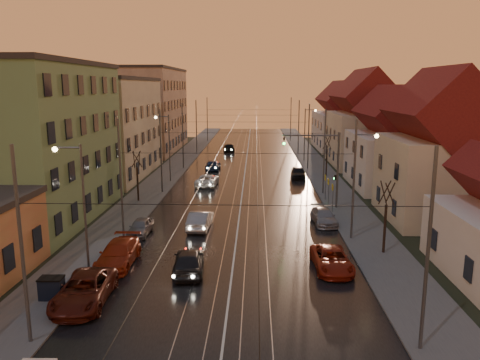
# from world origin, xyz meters

# --- Properties ---
(ground) EXTENTS (160.00, 160.00, 0.00)m
(ground) POSITION_xyz_m (0.00, 0.00, 0.00)
(ground) COLOR black
(ground) RESTS_ON ground
(road) EXTENTS (16.00, 120.00, 0.04)m
(road) POSITION_xyz_m (0.00, 40.00, 0.02)
(road) COLOR black
(road) RESTS_ON ground
(sidewalk_left) EXTENTS (4.00, 120.00, 0.15)m
(sidewalk_left) POSITION_xyz_m (-10.00, 40.00, 0.07)
(sidewalk_left) COLOR #4C4C4C
(sidewalk_left) RESTS_ON ground
(sidewalk_right) EXTENTS (4.00, 120.00, 0.15)m
(sidewalk_right) POSITION_xyz_m (10.00, 40.00, 0.07)
(sidewalk_right) COLOR #4C4C4C
(sidewalk_right) RESTS_ON ground
(tram_rail_0) EXTENTS (0.06, 120.00, 0.03)m
(tram_rail_0) POSITION_xyz_m (-2.20, 40.00, 0.06)
(tram_rail_0) COLOR gray
(tram_rail_0) RESTS_ON road
(tram_rail_1) EXTENTS (0.06, 120.00, 0.03)m
(tram_rail_1) POSITION_xyz_m (-0.77, 40.00, 0.06)
(tram_rail_1) COLOR gray
(tram_rail_1) RESTS_ON road
(tram_rail_2) EXTENTS (0.06, 120.00, 0.03)m
(tram_rail_2) POSITION_xyz_m (0.77, 40.00, 0.06)
(tram_rail_2) COLOR gray
(tram_rail_2) RESTS_ON road
(tram_rail_3) EXTENTS (0.06, 120.00, 0.03)m
(tram_rail_3) POSITION_xyz_m (2.20, 40.00, 0.06)
(tram_rail_3) COLOR gray
(tram_rail_3) RESTS_ON road
(apartment_left_1) EXTENTS (10.00, 18.00, 13.00)m
(apartment_left_1) POSITION_xyz_m (-17.50, 14.00, 6.50)
(apartment_left_1) COLOR #638655
(apartment_left_1) RESTS_ON ground
(apartment_left_2) EXTENTS (10.00, 20.00, 12.00)m
(apartment_left_2) POSITION_xyz_m (-17.50, 34.00, 6.00)
(apartment_left_2) COLOR tan
(apartment_left_2) RESTS_ON ground
(apartment_left_3) EXTENTS (10.00, 24.00, 14.00)m
(apartment_left_3) POSITION_xyz_m (-17.50, 58.00, 7.00)
(apartment_left_3) COLOR #8E705B
(apartment_left_3) RESTS_ON ground
(house_right_1) EXTENTS (8.67, 10.20, 10.80)m
(house_right_1) POSITION_xyz_m (17.00, 15.00, 5.45)
(house_right_1) COLOR beige
(house_right_1) RESTS_ON ground
(house_right_2) EXTENTS (9.18, 12.24, 9.20)m
(house_right_2) POSITION_xyz_m (17.00, 28.00, 4.64)
(house_right_2) COLOR silver
(house_right_2) RESTS_ON ground
(house_right_3) EXTENTS (9.18, 14.28, 11.50)m
(house_right_3) POSITION_xyz_m (17.00, 43.00, 5.80)
(house_right_3) COLOR beige
(house_right_3) RESTS_ON ground
(house_right_4) EXTENTS (9.18, 16.32, 10.00)m
(house_right_4) POSITION_xyz_m (17.00, 61.00, 5.05)
(house_right_4) COLOR silver
(house_right_4) RESTS_ON ground
(catenary_pole_l_0) EXTENTS (0.16, 0.16, 9.00)m
(catenary_pole_l_0) POSITION_xyz_m (-8.60, -6.00, 4.50)
(catenary_pole_l_0) COLOR #595B60
(catenary_pole_l_0) RESTS_ON ground
(catenary_pole_r_0) EXTENTS (0.16, 0.16, 9.00)m
(catenary_pole_r_0) POSITION_xyz_m (8.60, -6.00, 4.50)
(catenary_pole_r_0) COLOR #595B60
(catenary_pole_r_0) RESTS_ON ground
(catenary_pole_l_1) EXTENTS (0.16, 0.16, 9.00)m
(catenary_pole_l_1) POSITION_xyz_m (-8.60, 9.00, 4.50)
(catenary_pole_l_1) COLOR #595B60
(catenary_pole_l_1) RESTS_ON ground
(catenary_pole_r_1) EXTENTS (0.16, 0.16, 9.00)m
(catenary_pole_r_1) POSITION_xyz_m (8.60, 9.00, 4.50)
(catenary_pole_r_1) COLOR #595B60
(catenary_pole_r_1) RESTS_ON ground
(catenary_pole_l_2) EXTENTS (0.16, 0.16, 9.00)m
(catenary_pole_l_2) POSITION_xyz_m (-8.60, 24.00, 4.50)
(catenary_pole_l_2) COLOR #595B60
(catenary_pole_l_2) RESTS_ON ground
(catenary_pole_r_2) EXTENTS (0.16, 0.16, 9.00)m
(catenary_pole_r_2) POSITION_xyz_m (8.60, 24.00, 4.50)
(catenary_pole_r_2) COLOR #595B60
(catenary_pole_r_2) RESTS_ON ground
(catenary_pole_l_3) EXTENTS (0.16, 0.16, 9.00)m
(catenary_pole_l_3) POSITION_xyz_m (-8.60, 39.00, 4.50)
(catenary_pole_l_3) COLOR #595B60
(catenary_pole_l_3) RESTS_ON ground
(catenary_pole_r_3) EXTENTS (0.16, 0.16, 9.00)m
(catenary_pole_r_3) POSITION_xyz_m (8.60, 39.00, 4.50)
(catenary_pole_r_3) COLOR #595B60
(catenary_pole_r_3) RESTS_ON ground
(catenary_pole_l_4) EXTENTS (0.16, 0.16, 9.00)m
(catenary_pole_l_4) POSITION_xyz_m (-8.60, 54.00, 4.50)
(catenary_pole_l_4) COLOR #595B60
(catenary_pole_l_4) RESTS_ON ground
(catenary_pole_r_4) EXTENTS (0.16, 0.16, 9.00)m
(catenary_pole_r_4) POSITION_xyz_m (8.60, 54.00, 4.50)
(catenary_pole_r_4) COLOR #595B60
(catenary_pole_r_4) RESTS_ON ground
(catenary_pole_l_5) EXTENTS (0.16, 0.16, 9.00)m
(catenary_pole_l_5) POSITION_xyz_m (-8.60, 72.00, 4.50)
(catenary_pole_l_5) COLOR #595B60
(catenary_pole_l_5) RESTS_ON ground
(catenary_pole_r_5) EXTENTS (0.16, 0.16, 9.00)m
(catenary_pole_r_5) POSITION_xyz_m (8.60, 72.00, 4.50)
(catenary_pole_r_5) COLOR #595B60
(catenary_pole_r_5) RESTS_ON ground
(street_lamp_0) EXTENTS (1.75, 0.32, 8.00)m
(street_lamp_0) POSITION_xyz_m (-9.10, 2.00, 4.89)
(street_lamp_0) COLOR #595B60
(street_lamp_0) RESTS_ON ground
(street_lamp_1) EXTENTS (1.75, 0.32, 8.00)m
(street_lamp_1) POSITION_xyz_m (9.10, 10.00, 4.89)
(street_lamp_1) COLOR #595B60
(street_lamp_1) RESTS_ON ground
(street_lamp_2) EXTENTS (1.75, 0.32, 8.00)m
(street_lamp_2) POSITION_xyz_m (-9.10, 30.00, 4.89)
(street_lamp_2) COLOR #595B60
(street_lamp_2) RESTS_ON ground
(street_lamp_3) EXTENTS (1.75, 0.32, 8.00)m
(street_lamp_3) POSITION_xyz_m (9.10, 46.00, 4.89)
(street_lamp_3) COLOR #595B60
(street_lamp_3) RESTS_ON ground
(traffic_light_mast) EXTENTS (5.30, 0.32, 7.20)m
(traffic_light_mast) POSITION_xyz_m (7.99, 18.00, 4.60)
(traffic_light_mast) COLOR #595B60
(traffic_light_mast) RESTS_ON ground
(bare_tree_0) EXTENTS (1.09, 1.09, 5.11)m
(bare_tree_0) POSITION_xyz_m (-10.20, 20.00, 2.49)
(bare_tree_0) COLOR black
(bare_tree_0) RESTS_ON ground
(bare_tree_1) EXTENTS (1.09, 1.09, 5.11)m
(bare_tree_1) POSITION_xyz_m (10.20, 6.00, 2.49)
(bare_tree_1) COLOR black
(bare_tree_1) RESTS_ON ground
(bare_tree_2) EXTENTS (1.09, 1.09, 5.11)m
(bare_tree_2) POSITION_xyz_m (10.40, 34.00, 2.49)
(bare_tree_2) COLOR black
(bare_tree_2) RESTS_ON ground
(driving_car_0) EXTENTS (2.22, 4.67, 1.54)m
(driving_car_0) POSITION_xyz_m (-2.68, 2.35, 0.77)
(driving_car_0) COLOR black
(driving_car_0) RESTS_ON ground
(driving_car_1) EXTENTS (1.78, 4.55, 1.48)m
(driving_car_1) POSITION_xyz_m (-3.04, 11.42, 0.74)
(driving_car_1) COLOR #9D9DA2
(driving_car_1) RESTS_ON ground
(driving_car_2) EXTENTS (2.53, 5.02, 1.36)m
(driving_car_2) POSITION_xyz_m (-4.13, 27.72, 0.68)
(driving_car_2) COLOR white
(driving_car_2) RESTS_ON ground
(driving_car_3) EXTENTS (1.89, 4.57, 1.32)m
(driving_car_3) POSITION_xyz_m (-4.41, 38.13, 0.66)
(driving_car_3) COLOR #152441
(driving_car_3) RESTS_ON ground
(driving_car_4) EXTENTS (2.32, 4.65, 1.52)m
(driving_car_4) POSITION_xyz_m (-3.22, 56.16, 0.76)
(driving_car_4) COLOR black
(driving_car_4) RESTS_ON ground
(parked_left_1) EXTENTS (2.72, 5.49, 1.50)m
(parked_left_1) POSITION_xyz_m (-7.60, -1.99, 0.75)
(parked_left_1) COLOR #4F170D
(parked_left_1) RESTS_ON ground
(parked_left_2) EXTENTS (2.12, 5.17, 1.50)m
(parked_left_2) POSITION_xyz_m (-7.38, 3.50, 0.75)
(parked_left_2) COLOR #A42B10
(parked_left_2) RESTS_ON ground
(parked_left_3) EXTENTS (1.59, 3.69, 1.24)m
(parked_left_3) POSITION_xyz_m (-7.46, 9.69, 0.62)
(parked_left_3) COLOR gray
(parked_left_3) RESTS_ON ground
(parked_right_0) EXTENTS (2.37, 4.84, 1.32)m
(parked_right_0) POSITION_xyz_m (6.20, 3.12, 0.66)
(parked_right_0) COLOR maroon
(parked_right_0) RESTS_ON ground
(parked_right_1) EXTENTS (2.06, 4.44, 1.25)m
(parked_right_1) POSITION_xyz_m (7.12, 13.10, 0.63)
(parked_right_1) COLOR #929297
(parked_right_1) RESTS_ON ground
(parked_right_2) EXTENTS (1.86, 4.37, 1.47)m
(parked_right_2) POSITION_xyz_m (6.74, 32.68, 0.74)
(parked_right_2) COLOR black
(parked_right_2) RESTS_ON ground
(dumpster) EXTENTS (1.23, 0.85, 1.10)m
(dumpster) POSITION_xyz_m (-9.46, -1.74, 0.70)
(dumpster) COLOR black
(dumpster) RESTS_ON sidewalk_left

